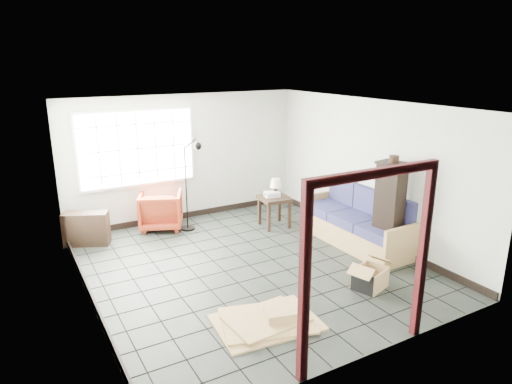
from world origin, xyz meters
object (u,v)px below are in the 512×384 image
futon_sofa (359,224)px  armchair (161,208)px  side_table (274,202)px  tall_shelf (389,211)px

futon_sofa → armchair: size_ratio=2.78×
armchair → side_table: (2.01, -1.03, 0.10)m
futon_sofa → armchair: (-2.91, 2.53, 0.05)m
armchair → futon_sofa: bearing=162.6°
tall_shelf → futon_sofa: bearing=74.5°
armchair → tall_shelf: (2.84, -3.29, 0.44)m
armchair → side_table: armchair is taller
armchair → side_table: 2.27m
armchair → tall_shelf: size_ratio=0.49×
futon_sofa → armchair: 3.86m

